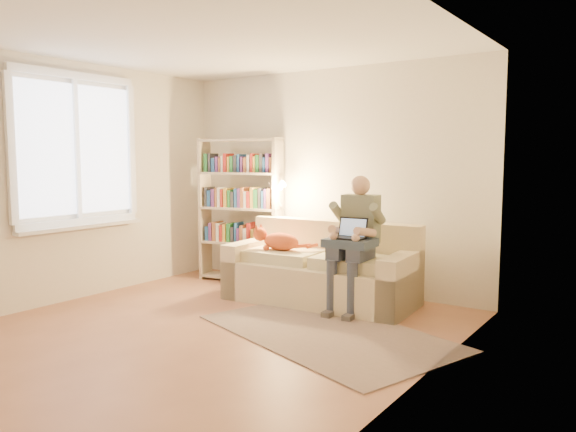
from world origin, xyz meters
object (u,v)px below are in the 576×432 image
Objects in this scene: sofa at (322,273)px; laptop at (347,233)px; cat at (278,240)px; bookshelf at (241,203)px; person at (355,234)px.

laptop reaches higher than sofa.
sofa is 6.53× the size of laptop.
bookshelf is (-0.90, 0.45, 0.35)m from cat.
cat is 0.93m from laptop.
laptop is (-0.03, -0.11, 0.03)m from person.
bookshelf is at bearing 163.37° from person.
laptop is at bearing -8.44° from cat.
person reaches higher than laptop.
person is at bearing -18.73° from sofa.
bookshelf is at bearing 159.84° from laptop.
sofa is 1.56m from bookshelf.
bookshelf reaches higher than laptop.
sofa is 0.61m from cat.
person reaches higher than sofa.
person is (0.46, -0.12, 0.47)m from sofa.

